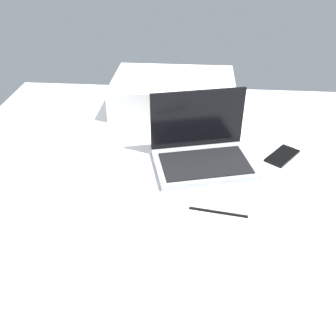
{
  "coord_description": "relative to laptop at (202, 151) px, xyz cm",
  "views": [
    {
      "loc": [
        -2.82,
        -105.22,
        90.23
      ],
      "look_at": [
        -10.54,
        -9.42,
        24.0
      ],
      "focal_mm": 40.08,
      "sensor_mm": 36.0,
      "label": 1
    }
  ],
  "objects": [
    {
      "name": "charger_cable",
      "position": [
        5.04,
        -26.76,
        -4.11
      ],
      "size": [
        16.89,
        3.2,
        0.6
      ],
      "primitive_type": "cube",
      "rotation": [
        0.0,
        0.0,
        -0.15
      ],
      "color": "black",
      "rests_on": "bed_mattress"
    },
    {
      "name": "laptop",
      "position": [
        0.0,
        0.0,
        0.0
      ],
      "size": [
        37.79,
        30.68,
        23.0
      ],
      "rotation": [
        0.0,
        0.0,
        0.26
      ],
      "color": "#B7BABC",
      "rests_on": "bed_mattress"
    },
    {
      "name": "pillow",
      "position": [
        -12.82,
        43.76,
        2.09
      ],
      "size": [
        52.0,
        36.0,
        13.0
      ],
      "primitive_type": "cube",
      "color": "white",
      "rests_on": "bed_mattress"
    },
    {
      "name": "cell_phone",
      "position": [
        28.62,
        5.34,
        -4.01
      ],
      "size": [
        13.92,
        15.25,
        0.8
      ],
      "primitive_type": "cube",
      "rotation": [
        0.0,
        0.0,
        2.49
      ],
      "color": "black",
      "rests_on": "bed_mattress"
    },
    {
      "name": "bed_mattress",
      "position": [
        -0.04,
        -4.24,
        -13.41
      ],
      "size": [
        180.0,
        140.0,
        18.0
      ],
      "primitive_type": "cube",
      "color": "white",
      "rests_on": "ground"
    }
  ]
}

